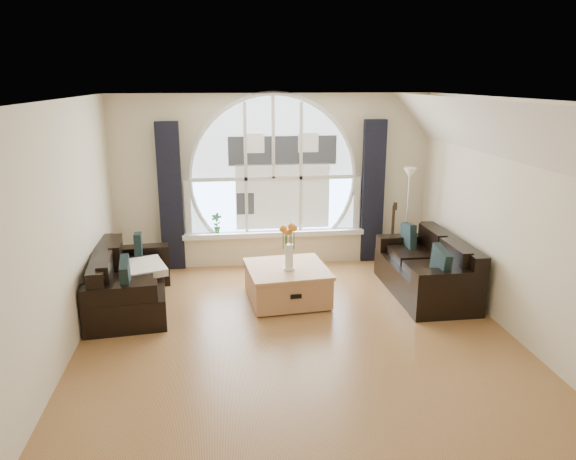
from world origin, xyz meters
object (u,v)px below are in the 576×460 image
object	(u,v)px
sofa_right	(425,266)
coffee_chest	(287,282)
guitar	(392,233)
vase_flowers	(289,241)
floor_lamp	(407,218)
sofa_left	(130,278)
potted_plant	(217,223)

from	to	relation	value
sofa_right	coffee_chest	xyz separation A→B (m)	(-1.93, 0.01, -0.14)
coffee_chest	guitar	xyz separation A→B (m)	(1.83, 1.22, 0.27)
vase_flowers	floor_lamp	xyz separation A→B (m)	(2.02, 1.20, -0.06)
coffee_chest	floor_lamp	world-z (taller)	floor_lamp
sofa_left	vase_flowers	distance (m)	2.13
sofa_right	floor_lamp	xyz separation A→B (m)	(0.10, 1.11, 0.40)
sofa_left	guitar	xyz separation A→B (m)	(3.90, 1.18, 0.13)
potted_plant	coffee_chest	bearing A→B (deg)	-58.83
sofa_right	floor_lamp	size ratio (longest dim) A/B	1.13
sofa_left	sofa_right	bearing A→B (deg)	-6.90
sofa_left	coffee_chest	distance (m)	2.07
potted_plant	guitar	bearing A→B (deg)	-6.52
coffee_chest	potted_plant	world-z (taller)	potted_plant
potted_plant	sofa_right	bearing A→B (deg)	-28.36
sofa_left	sofa_right	size ratio (longest dim) A/B	0.97
coffee_chest	floor_lamp	size ratio (longest dim) A/B	0.65
sofa_left	potted_plant	bearing A→B (deg)	46.65
floor_lamp	coffee_chest	bearing A→B (deg)	-151.50
sofa_left	vase_flowers	bearing A→B (deg)	-9.92
coffee_chest	vase_flowers	distance (m)	0.61
floor_lamp	guitar	distance (m)	0.35
sofa_right	vase_flowers	distance (m)	1.98
floor_lamp	potted_plant	world-z (taller)	floor_lamp
vase_flowers	guitar	size ratio (longest dim) A/B	0.66
sofa_right	guitar	world-z (taller)	guitar
guitar	potted_plant	distance (m)	2.79
sofa_right	coffee_chest	size ratio (longest dim) A/B	1.72
sofa_left	sofa_right	distance (m)	4.00
vase_flowers	guitar	xyz separation A→B (m)	(1.82, 1.32, -0.33)
sofa_left	potted_plant	distance (m)	1.91
sofa_left	potted_plant	size ratio (longest dim) A/B	5.39
potted_plant	vase_flowers	bearing A→B (deg)	-59.99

